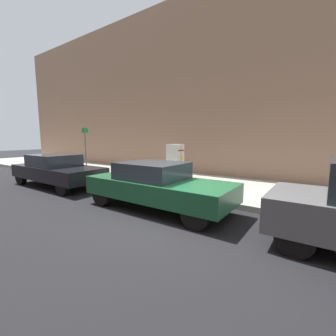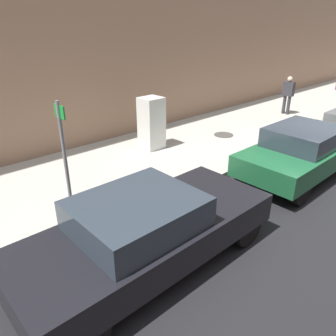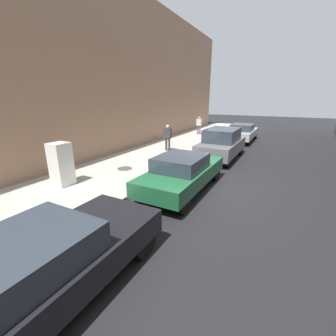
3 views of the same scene
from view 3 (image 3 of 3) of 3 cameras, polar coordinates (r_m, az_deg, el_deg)
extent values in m
plane|color=black|center=(9.20, 8.21, -4.54)|extent=(80.00, 80.00, 0.00)
cube|color=#B2ADA0|center=(11.09, -11.63, -0.41)|extent=(4.56, 44.00, 0.17)
cube|color=#937056|center=(13.13, -25.54, 22.23)|extent=(2.25, 39.60, 9.74)
cube|color=silver|center=(9.44, -25.50, 0.84)|extent=(0.64, 0.67, 1.65)
cube|color=black|center=(9.63, -23.90, 1.36)|extent=(0.01, 0.01, 1.57)
cube|color=yellow|center=(9.67, -24.27, 2.08)|extent=(0.16, 0.01, 0.22)
cube|color=red|center=(9.51, -24.28, 4.42)|extent=(0.58, 0.01, 0.05)
cube|color=red|center=(9.72, -23.66, -0.50)|extent=(0.58, 0.01, 0.05)
cylinder|color=#47443F|center=(10.93, -10.92, -0.13)|extent=(0.70, 0.70, 0.02)
cylinder|color=#333338|center=(14.45, -0.44, 6.10)|extent=(0.14, 0.14, 0.81)
cylinder|color=#333338|center=(14.35, 0.31, 6.02)|extent=(0.14, 0.14, 0.81)
cube|color=#333338|center=(14.28, -0.07, 8.84)|extent=(0.47, 0.22, 0.61)
sphere|color=beige|center=(14.22, -0.07, 10.49)|extent=(0.22, 0.22, 0.22)
cylinder|color=#7A3D7F|center=(21.39, 7.57, 9.62)|extent=(0.14, 0.14, 0.79)
cylinder|color=#7A3D7F|center=(21.31, 8.10, 9.58)|extent=(0.14, 0.14, 0.79)
cube|color=beige|center=(21.27, 7.91, 11.45)|extent=(0.46, 0.22, 0.59)
sphere|color=tan|center=(21.23, 7.96, 12.54)|extent=(0.21, 0.21, 0.21)
cube|color=black|center=(4.66, -28.76, -21.79)|extent=(1.86, 4.70, 0.55)
cube|color=#2D3842|center=(4.27, -32.53, -17.56)|extent=(1.64, 1.97, 0.50)
cylinder|color=black|center=(6.19, -19.02, -13.22)|extent=(0.22, 0.71, 0.71)
cylinder|color=black|center=(5.27, -6.30, -18.17)|extent=(0.22, 0.71, 0.71)
cube|color=#1E6038|center=(8.55, 3.86, -1.59)|extent=(1.81, 4.57, 0.55)
cube|color=#2D3842|center=(8.19, 3.28, 1.42)|extent=(1.59, 1.92, 0.50)
cylinder|color=black|center=(10.38, 3.78, 0.28)|extent=(0.22, 0.72, 0.72)
cylinder|color=black|center=(9.88, 11.96, -0.97)|extent=(0.22, 0.72, 0.72)
cylinder|color=black|center=(7.64, -6.76, -6.25)|extent=(0.22, 0.72, 0.72)
cylinder|color=black|center=(6.95, 3.91, -8.70)|extent=(0.22, 0.72, 0.72)
cube|color=slate|center=(13.44, 13.41, 5.24)|extent=(1.87, 4.46, 0.70)
cube|color=#2D3842|center=(13.31, 13.63, 8.19)|extent=(1.65, 2.45, 0.70)
cylinder|color=black|center=(15.26, 12.03, 5.41)|extent=(0.22, 0.68, 0.68)
cylinder|color=black|center=(14.91, 17.98, 4.66)|extent=(0.22, 0.68, 0.68)
cylinder|color=black|center=(12.22, 7.62, 2.69)|extent=(0.22, 0.68, 0.68)
cylinder|color=black|center=(11.78, 14.96, 1.69)|extent=(0.22, 0.68, 0.68)
cube|color=silver|center=(19.50, 18.33, 8.34)|extent=(1.84, 4.64, 0.55)
cube|color=#2D3842|center=(19.20, 18.35, 9.80)|extent=(1.62, 1.95, 0.50)
cylinder|color=black|center=(21.35, 17.02, 8.43)|extent=(0.22, 0.71, 0.71)
cylinder|color=black|center=(21.10, 21.23, 7.92)|extent=(0.22, 0.71, 0.71)
cylinder|color=black|center=(18.03, 14.76, 7.08)|extent=(0.22, 0.71, 0.71)
cylinder|color=black|center=(17.74, 19.73, 6.47)|extent=(0.22, 0.71, 0.71)
camera|label=1|loc=(11.65, 38.12, 7.56)|focal=24.00mm
camera|label=2|loc=(1.34, -169.71, 8.00)|focal=35.00mm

